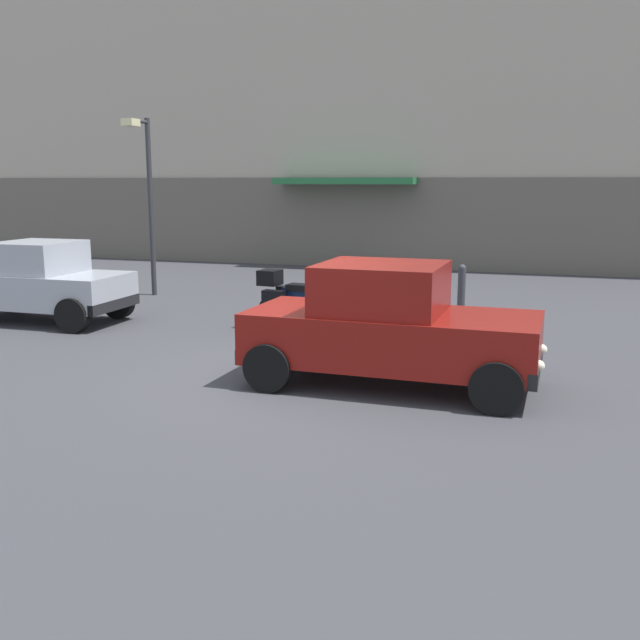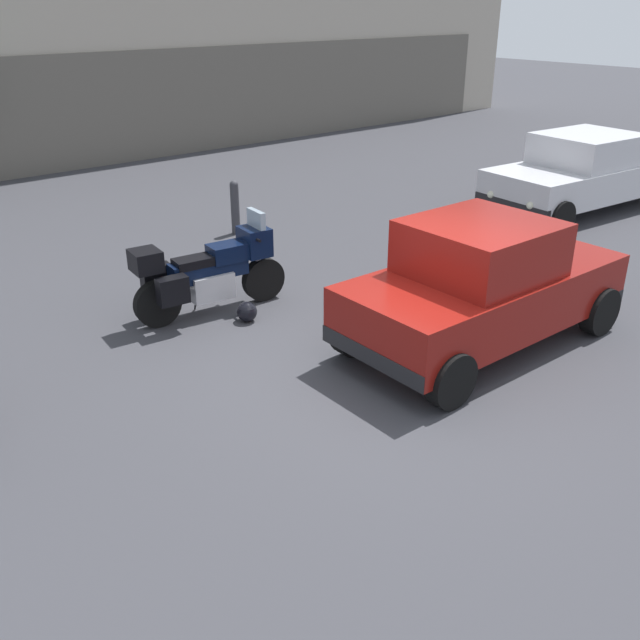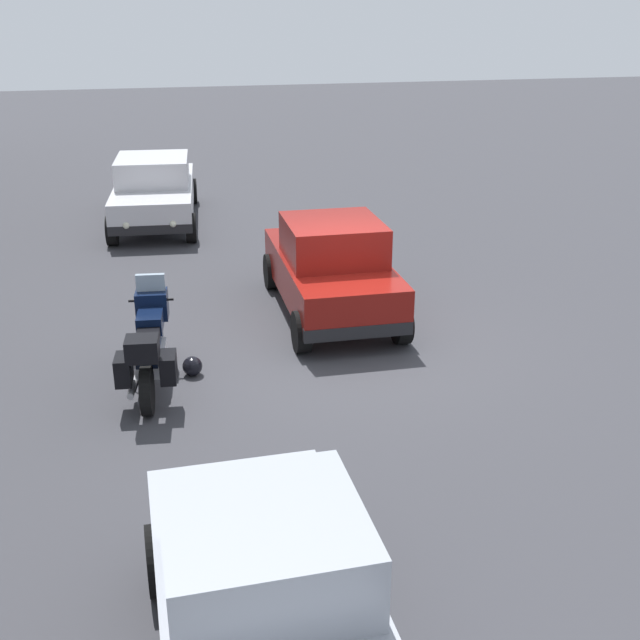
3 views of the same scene
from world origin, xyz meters
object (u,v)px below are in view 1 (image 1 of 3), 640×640
car_hatchback_near (389,326)px  bollard_curbside (462,287)px  helmet (315,331)px  car_compact_side (39,282)px  motorcycle (313,298)px  streetlamp_curbside (146,187)px

car_hatchback_near → bollard_curbside: car_hatchback_near is taller
helmet → car_compact_side: size_ratio=0.08×
car_compact_side → motorcycle: bearing=-173.4°
car_compact_side → bollard_curbside: car_compact_side is taller
car_compact_side → bollard_curbside: (7.68, 3.49, -0.24)m
streetlamp_curbside → bollard_curbside: streetlamp_curbside is taller
motorcycle → streetlamp_curbside: streetlamp_curbside is taller
motorcycle → helmet: size_ratio=8.08×
car_hatchback_near → motorcycle: bearing=125.5°
motorcycle → helmet: motorcycle is taller
car_hatchback_near → bollard_curbside: 5.87m
motorcycle → car_hatchback_near: (2.07, -3.03, 0.19)m
helmet → motorcycle: bearing=112.2°
helmet → car_hatchback_near: 3.16m
car_hatchback_near → car_compact_side: 7.79m
helmet → bollard_curbside: (2.10, 3.38, 0.39)m
motorcycle → car_compact_side: size_ratio=0.65×
motorcycle → bollard_curbside: (2.33, 2.82, -0.09)m
motorcycle → streetlamp_curbside: (-5.00, 2.81, 1.94)m
car_compact_side → streetlamp_curbside: streetlamp_curbside is taller
helmet → car_compact_side: (-5.58, -0.11, 0.63)m
car_hatchback_near → streetlamp_curbside: 9.34m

